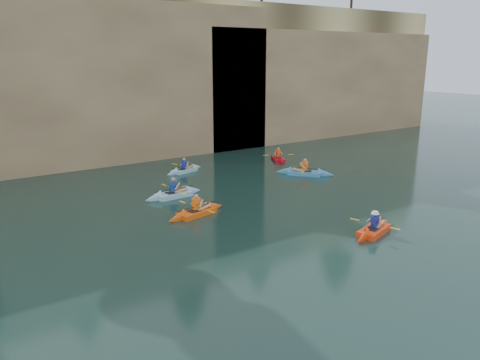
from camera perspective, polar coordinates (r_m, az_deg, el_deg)
ground at (r=15.21m, az=9.31°, el=-14.39°), size 160.00×160.00×0.00m
cliff at (r=40.62m, az=-21.14°, el=12.02°), size 70.00×16.00×12.00m
cliff_slab_center at (r=34.08m, az=-14.83°, el=11.62°), size 24.00×2.40×11.40m
cliff_slab_east at (r=44.89m, az=10.57°, el=11.56°), size 26.00×2.40×9.84m
sea_cave_center at (r=32.43m, az=-23.99°, el=3.36°), size 3.50×1.00×3.20m
sea_cave_east at (r=37.26m, az=-2.38°, el=7.01°), size 5.00×1.00×4.50m
main_kayaker at (r=20.96m, az=16.01°, el=-5.85°), size 3.35×2.16×1.22m
kayaker_orange at (r=22.48m, az=-5.32°, el=-3.90°), size 3.46×2.48×1.29m
kayaker_ltblue_near at (r=25.44m, az=-8.08°, el=-1.71°), size 3.43×2.62×1.34m
kayaker_red_far at (r=34.17m, az=4.68°, el=2.66°), size 2.09×3.14×1.16m
kayaker_ltblue_mid at (r=30.81m, az=-6.80°, el=1.24°), size 3.14×2.24×1.17m
kayaker_blue_east at (r=30.11m, az=7.88°, el=0.91°), size 3.06×3.31×1.32m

